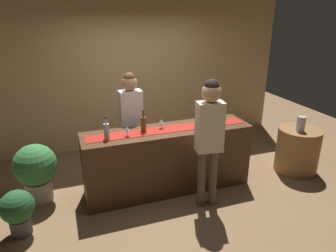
% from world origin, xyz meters
% --- Properties ---
extents(ground_plane, '(10.00, 10.00, 0.00)m').
position_xyz_m(ground_plane, '(0.00, 0.00, 0.00)').
color(ground_plane, brown).
extents(back_wall, '(6.00, 0.12, 2.90)m').
position_xyz_m(back_wall, '(0.00, 1.90, 1.45)').
color(back_wall, tan).
rests_on(back_wall, ground).
extents(bar_counter, '(2.43, 0.60, 0.95)m').
position_xyz_m(bar_counter, '(0.00, 0.00, 0.48)').
color(bar_counter, '#472B19').
rests_on(bar_counter, ground).
extents(counter_runner_cloth, '(2.31, 0.28, 0.01)m').
position_xyz_m(counter_runner_cloth, '(0.00, 0.00, 0.95)').
color(counter_runner_cloth, maroon).
rests_on(counter_runner_cloth, bar_counter).
extents(wine_bottle_green, '(0.07, 0.07, 0.30)m').
position_xyz_m(wine_bottle_green, '(0.64, 0.02, 1.06)').
color(wine_bottle_green, '#194723').
rests_on(wine_bottle_green, bar_counter).
extents(wine_bottle_clear, '(0.07, 0.07, 0.30)m').
position_xyz_m(wine_bottle_clear, '(-0.86, -0.06, 1.06)').
color(wine_bottle_clear, '#B2C6C1').
rests_on(wine_bottle_clear, bar_counter).
extents(wine_bottle_amber, '(0.07, 0.07, 0.30)m').
position_xyz_m(wine_bottle_amber, '(-0.35, 0.03, 1.06)').
color(wine_bottle_amber, brown).
rests_on(wine_bottle_amber, bar_counter).
extents(wine_glass_near_customer, '(0.07, 0.07, 0.14)m').
position_xyz_m(wine_glass_near_customer, '(-0.60, -0.06, 1.06)').
color(wine_glass_near_customer, silver).
rests_on(wine_glass_near_customer, bar_counter).
extents(wine_glass_mid_counter, '(0.07, 0.07, 0.14)m').
position_xyz_m(wine_glass_mid_counter, '(0.79, -0.08, 1.06)').
color(wine_glass_mid_counter, silver).
rests_on(wine_glass_mid_counter, bar_counter).
extents(wine_glass_far_end, '(0.07, 0.07, 0.14)m').
position_xyz_m(wine_glass_far_end, '(-0.08, 0.06, 1.06)').
color(wine_glass_far_end, silver).
rests_on(wine_glass_far_end, bar_counter).
extents(bartender, '(0.34, 0.24, 1.68)m').
position_xyz_m(bartender, '(-0.39, 0.58, 1.04)').
color(bartender, '#26262B').
rests_on(bartender, ground).
extents(customer_sipping, '(0.36, 0.25, 1.76)m').
position_xyz_m(customer_sipping, '(0.36, -0.58, 1.10)').
color(customer_sipping, brown).
rests_on(customer_sipping, ground).
extents(round_side_table, '(0.68, 0.68, 0.74)m').
position_xyz_m(round_side_table, '(2.19, -0.21, 0.37)').
color(round_side_table, olive).
rests_on(round_side_table, ground).
extents(vase_on_side_table, '(0.13, 0.13, 0.24)m').
position_xyz_m(vase_on_side_table, '(2.13, -0.26, 0.86)').
color(vase_on_side_table, '#B7B2A8').
rests_on(vase_on_side_table, round_side_table).
extents(potted_plant_tall, '(0.58, 0.58, 0.85)m').
position_xyz_m(potted_plant_tall, '(-1.81, 0.30, 0.49)').
color(potted_plant_tall, '#9E9389').
rests_on(potted_plant_tall, ground).
extents(potted_plant_small, '(0.40, 0.40, 0.58)m').
position_xyz_m(potted_plant_small, '(-2.01, -0.38, 0.34)').
color(potted_plant_small, '#4C4C51').
rests_on(potted_plant_small, ground).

